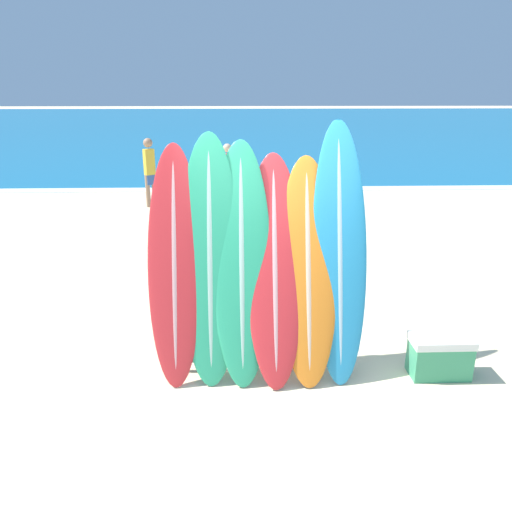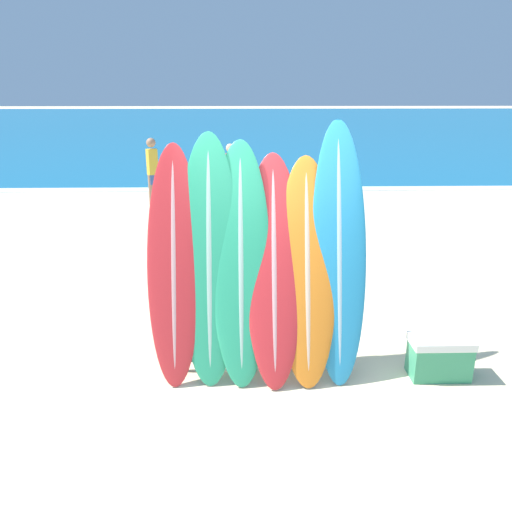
% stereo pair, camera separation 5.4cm
% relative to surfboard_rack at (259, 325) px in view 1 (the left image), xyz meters
% --- Properties ---
extents(ground_plane, '(160.00, 160.00, 0.00)m').
position_rel_surfboard_rack_xyz_m(ground_plane, '(0.39, -0.23, -0.51)').
color(ground_plane, beige).
extents(ocean_water, '(120.00, 60.00, 0.01)m').
position_rel_surfboard_rack_xyz_m(ocean_water, '(0.39, 39.06, -0.51)').
color(ocean_water, '#146693').
rests_on(ocean_water, ground_plane).
extents(surfboard_rack, '(1.94, 0.04, 0.96)m').
position_rel_surfboard_rack_xyz_m(surfboard_rack, '(0.00, 0.00, 0.00)').
color(surfboard_rack, '#47474C').
rests_on(surfboard_rack, ground_plane).
extents(surfboard_slot_0, '(0.53, 0.78, 2.31)m').
position_rel_surfboard_rack_xyz_m(surfboard_slot_0, '(-0.82, 0.03, 0.64)').
color(surfboard_slot_0, red).
rests_on(surfboard_slot_0, ground_plane).
extents(surfboard_slot_1, '(0.60, 0.79, 2.41)m').
position_rel_surfboard_rack_xyz_m(surfboard_slot_1, '(-0.48, 0.05, 0.69)').
color(surfboard_slot_1, '#289E70').
rests_on(surfboard_slot_1, ground_plane).
extents(surfboard_slot_2, '(0.58, 0.85, 2.33)m').
position_rel_surfboard_rack_xyz_m(surfboard_slot_2, '(-0.17, 0.04, 0.65)').
color(surfboard_slot_2, '#289E70').
rests_on(surfboard_slot_2, ground_plane).
extents(surfboard_slot_3, '(0.57, 0.94, 2.20)m').
position_rel_surfboard_rack_xyz_m(surfboard_slot_3, '(0.16, 0.02, 0.59)').
color(surfboard_slot_3, red).
rests_on(surfboard_slot_3, ground_plane).
extents(surfboard_slot_4, '(0.58, 0.88, 2.18)m').
position_rel_surfboard_rack_xyz_m(surfboard_slot_4, '(0.48, 0.02, 0.57)').
color(surfboard_slot_4, orange).
rests_on(surfboard_slot_4, ground_plane).
extents(surfboard_slot_5, '(0.54, 0.89, 2.52)m').
position_rel_surfboard_rack_xyz_m(surfboard_slot_5, '(0.80, 0.08, 0.75)').
color(surfboard_slot_5, teal).
rests_on(surfboard_slot_5, ground_plane).
extents(person_near_water, '(0.26, 0.25, 1.52)m').
position_rel_surfboard_rack_xyz_m(person_near_water, '(-0.45, 7.72, 0.32)').
color(person_near_water, beige).
rests_on(person_near_water, ground_plane).
extents(person_mid_beach, '(0.28, 0.27, 1.67)m').
position_rel_surfboard_rack_xyz_m(person_mid_beach, '(-2.35, 7.67, 0.39)').
color(person_mid_beach, '#A87A5B').
rests_on(person_mid_beach, ground_plane).
extents(cooler_box, '(0.61, 0.32, 0.43)m').
position_rel_surfboard_rack_xyz_m(cooler_box, '(1.83, -0.17, -0.30)').
color(cooler_box, '#389366').
rests_on(cooler_box, ground_plane).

